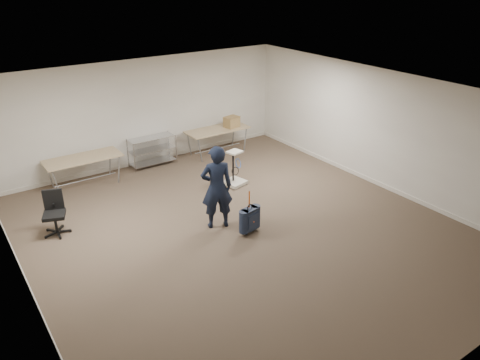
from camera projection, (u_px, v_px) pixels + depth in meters
ground at (242, 231)px, 9.49m from camera, size 9.00×9.00×0.00m
room_shell at (207, 203)px, 10.51m from camera, size 8.00×9.00×9.00m
folding_table_left at (83, 160)px, 11.19m from camera, size 1.80×0.75×0.73m
folding_table_right at (217, 131)px, 13.15m from camera, size 1.80×0.75×0.73m
wire_shelf at (152, 150)px, 12.45m from camera, size 1.22×0.47×0.80m
person at (217, 187)px, 9.31m from camera, size 0.75×0.62×1.76m
suitcase at (250, 219)px, 9.29m from camera, size 0.37×0.26×0.93m
office_chair at (56, 221)px, 9.32m from camera, size 0.54×0.55×0.89m
equipment_cart at (235, 176)px, 11.41m from camera, size 0.58×0.58×0.88m
cardboard_box at (232, 122)px, 13.24m from camera, size 0.45×0.37×0.30m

